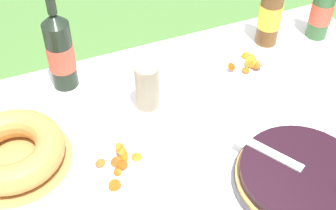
% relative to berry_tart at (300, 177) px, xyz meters
% --- Properties ---
extents(garden_table, '(1.77, 1.10, 0.78)m').
position_rel_berry_tart_xyz_m(garden_table, '(-0.31, 0.18, -0.10)').
color(garden_table, brown).
rests_on(garden_table, ground_plane).
extents(tablecloth, '(1.78, 1.11, 0.10)m').
position_rel_berry_tart_xyz_m(tablecloth, '(-0.31, 0.18, -0.04)').
color(tablecloth, white).
rests_on(tablecloth, garden_table).
extents(berry_tart, '(0.35, 0.35, 0.06)m').
position_rel_berry_tart_xyz_m(berry_tart, '(0.00, 0.00, 0.00)').
color(berry_tart, '#38383D').
rests_on(berry_tart, tablecloth).
extents(serving_knife, '(0.21, 0.34, 0.01)m').
position_rel_berry_tart_xyz_m(serving_knife, '(0.01, -0.03, 0.04)').
color(serving_knife, silver).
rests_on(serving_knife, berry_tart).
extents(bundt_cake, '(0.31, 0.31, 0.09)m').
position_rel_berry_tart_xyz_m(bundt_cake, '(-0.67, 0.36, 0.01)').
color(bundt_cake, '#B78447').
rests_on(bundt_cake, tablecloth).
extents(cup_stack, '(0.07, 0.07, 0.18)m').
position_rel_berry_tart_xyz_m(cup_stack, '(-0.26, 0.42, 0.06)').
color(cup_stack, beige).
rests_on(cup_stack, tablecloth).
extents(cider_bottle_green, '(0.08, 0.08, 0.32)m').
position_rel_berry_tart_xyz_m(cider_bottle_green, '(0.45, 0.55, 0.09)').
color(cider_bottle_green, '#2D562D').
rests_on(cider_bottle_green, tablecloth).
extents(cider_bottle_amber, '(0.08, 0.08, 0.35)m').
position_rel_berry_tart_xyz_m(cider_bottle_amber, '(0.26, 0.58, 0.10)').
color(cider_bottle_amber, brown).
rests_on(cider_bottle_amber, tablecloth).
extents(juice_bottle_red, '(0.08, 0.08, 0.35)m').
position_rel_berry_tart_xyz_m(juice_bottle_red, '(-0.46, 0.63, 0.10)').
color(juice_bottle_red, black).
rests_on(juice_bottle_red, tablecloth).
extents(snack_plate_near, '(0.21, 0.21, 0.06)m').
position_rel_berry_tart_xyz_m(snack_plate_near, '(0.11, 0.50, -0.02)').
color(snack_plate_near, white).
rests_on(snack_plate_near, tablecloth).
extents(snack_plate_left, '(0.23, 0.23, 0.05)m').
position_rel_berry_tart_xyz_m(snack_plate_left, '(-0.41, 0.22, -0.02)').
color(snack_plate_left, white).
rests_on(snack_plate_left, tablecloth).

